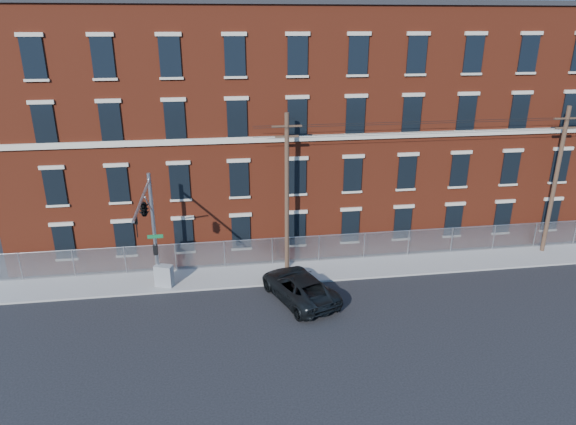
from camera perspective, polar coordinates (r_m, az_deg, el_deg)
The scene contains 10 objects.
ground at distance 28.12m, azimuth -2.56°, elevation -11.72°, with size 140.00×140.00×0.00m, color black.
sidewalk at distance 35.34m, azimuth 16.37°, elevation -5.39°, with size 65.00×3.00×0.12m, color #98958F.
mill_building at distance 40.81m, azimuth 12.39°, elevation 10.37°, with size 55.30×14.32×16.30m.
chain_link_fence at distance 36.01m, azimuth 15.69°, elevation -3.08°, with size 59.06×0.06×1.85m.
traffic_signal_mast at distance 27.85m, azimuth -15.59°, elevation -0.45°, with size 0.90×6.75×7.00m.
utility_pole_near at distance 31.13m, azimuth -0.12°, elevation 2.44°, with size 1.80×0.28×10.00m.
utility_pole_mid at distance 38.03m, azimuth 27.86°, elevation 3.38°, with size 1.80×0.28×10.00m.
overhead_wires at distance 37.25m, azimuth 28.82°, elevation 8.94°, with size 40.00×0.62×0.62m.
pickup_truck at distance 29.45m, azimuth 1.25°, elevation -8.32°, with size 2.62×5.69×1.58m, color black.
utility_cabinet at distance 31.54m, azimuth -13.75°, elevation -6.91°, with size 1.06×0.53×1.33m, color slate.
Camera 1 is at (-2.25, -23.70, 14.96)m, focal length 31.65 mm.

